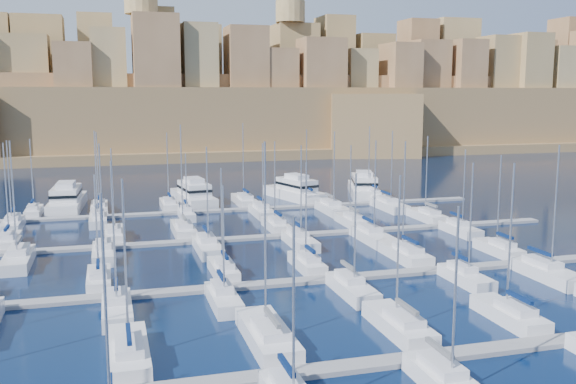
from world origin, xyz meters
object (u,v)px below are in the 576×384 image
object	(u,v)px
motor_yacht_d	(364,187)
motor_yacht_c	(295,190)
sailboat_2	(268,335)
motor_yacht_a	(67,200)
sailboat_4	(510,314)
motor_yacht_b	(194,195)

from	to	relation	value
motor_yacht_d	motor_yacht_c	bearing A→B (deg)	-176.84
sailboat_2	motor_yacht_a	size ratio (longest dim) A/B	0.96
sailboat_4	motor_yacht_b	world-z (taller)	sailboat_4
motor_yacht_c	motor_yacht_d	world-z (taller)	same
motor_yacht_a	motor_yacht_c	xyz separation A→B (m)	(41.97, -0.68, 0.00)
sailboat_4	motor_yacht_c	size ratio (longest dim) A/B	0.89
sailboat_2	motor_yacht_c	world-z (taller)	sailboat_2
motor_yacht_c	motor_yacht_d	xyz separation A→B (m)	(14.60, 0.81, 0.00)
motor_yacht_a	motor_yacht_c	distance (m)	41.98
motor_yacht_b	motor_yacht_c	bearing A→B (deg)	-0.81
sailboat_4	motor_yacht_c	xyz separation A→B (m)	(0.39, 69.82, 0.98)
motor_yacht_d	motor_yacht_a	bearing A→B (deg)	-179.87
sailboat_2	motor_yacht_a	bearing A→B (deg)	105.54
sailboat_2	sailboat_4	xyz separation A→B (m)	(22.24, -0.96, -0.03)
sailboat_4	sailboat_2	bearing A→B (deg)	177.54
sailboat_2	motor_yacht_b	bearing A→B (deg)	87.51
motor_yacht_a	motor_yacht_d	world-z (taller)	same
motor_yacht_a	motor_yacht_b	size ratio (longest dim) A/B	1.04
motor_yacht_c	motor_yacht_a	bearing A→B (deg)	179.08
sailboat_4	motor_yacht_d	bearing A→B (deg)	78.02
motor_yacht_b	sailboat_4	bearing A→B (deg)	-74.65
motor_yacht_a	motor_yacht_b	distance (m)	22.35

